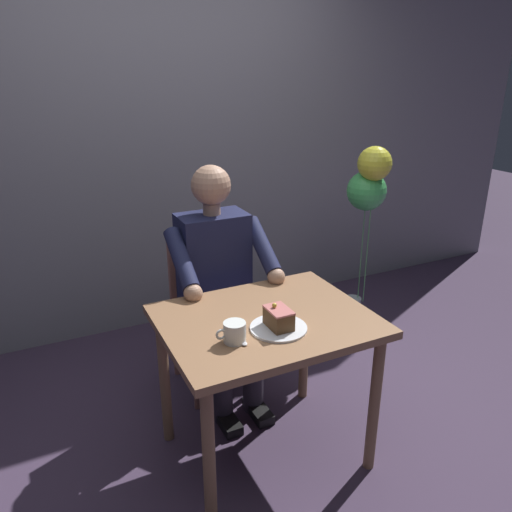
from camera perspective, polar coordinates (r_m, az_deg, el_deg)
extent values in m
plane|color=#403149|center=(2.58, 1.04, -21.57)|extent=(14.00, 14.00, 0.00)
cube|color=gray|center=(3.40, -11.58, 16.45)|extent=(6.40, 0.12, 3.00)
cube|color=#916746|center=(2.16, 1.16, -7.51)|extent=(0.90, 0.71, 0.04)
cylinder|color=#876344|center=(2.34, 13.52, -16.12)|extent=(0.05, 0.05, 0.71)
cylinder|color=#876344|center=(2.02, -5.44, -22.42)|extent=(0.05, 0.05, 0.71)
cylinder|color=#876344|center=(2.73, 5.63, -9.68)|extent=(0.05, 0.05, 0.71)
cylinder|color=#876344|center=(2.47, -10.52, -13.63)|extent=(0.05, 0.05, 0.71)
cube|color=#A16656|center=(2.81, -4.87, -6.92)|extent=(0.42, 0.42, 0.04)
cube|color=#A16656|center=(2.87, -6.41, -0.96)|extent=(0.38, 0.04, 0.45)
cylinder|color=#A16656|center=(2.83, 0.09, -11.61)|extent=(0.04, 0.04, 0.43)
cylinder|color=#A16656|center=(2.72, -6.92, -13.32)|extent=(0.04, 0.04, 0.43)
cylinder|color=#A16656|center=(3.11, -2.86, -8.40)|extent=(0.04, 0.04, 0.43)
cylinder|color=#A16656|center=(3.01, -9.25, -9.78)|extent=(0.04, 0.04, 0.43)
cube|color=#1C2043|center=(2.66, -4.91, -1.18)|extent=(0.36, 0.22, 0.58)
sphere|color=tan|center=(2.53, -5.22, 8.14)|extent=(0.20, 0.20, 0.20)
cylinder|color=tan|center=(2.56, -5.13, 5.48)|extent=(0.09, 0.09, 0.06)
cylinder|color=#1C2043|center=(2.58, 0.70, 1.20)|extent=(0.08, 0.33, 0.26)
sphere|color=tan|center=(2.49, 2.35, -2.43)|extent=(0.09, 0.09, 0.09)
cylinder|color=#1C2043|center=(2.42, -8.64, -0.36)|extent=(0.08, 0.33, 0.26)
sphere|color=tan|center=(2.33, -7.26, -4.30)|extent=(0.09, 0.09, 0.09)
cylinder|color=#322C37|center=(2.72, -2.00, -7.78)|extent=(0.13, 0.38, 0.14)
cylinder|color=#322C37|center=(2.66, -5.57, -8.57)|extent=(0.13, 0.38, 0.14)
cylinder|color=#322C37|center=(2.70, -0.32, -13.67)|extent=(0.11, 0.11, 0.41)
cube|color=black|center=(2.77, 0.25, -17.42)|extent=(0.09, 0.22, 0.05)
cylinder|color=#322C37|center=(2.64, -3.96, -14.62)|extent=(0.11, 0.11, 0.41)
cube|color=black|center=(2.71, -3.35, -18.43)|extent=(0.09, 0.22, 0.05)
cylinder|color=white|center=(2.06, 2.66, -8.26)|extent=(0.24, 0.24, 0.01)
cube|color=brown|center=(2.04, 2.68, -7.23)|extent=(0.09, 0.12, 0.07)
cube|color=#C76E6B|center=(2.02, 2.70, -6.20)|extent=(0.09, 0.13, 0.01)
sphere|color=gold|center=(2.03, 2.14, -5.71)|extent=(0.02, 0.02, 0.02)
cylinder|color=silver|center=(1.96, -2.48, -8.76)|extent=(0.09, 0.09, 0.08)
torus|color=silver|center=(1.94, -4.04, -9.01)|extent=(0.05, 0.01, 0.05)
cylinder|color=black|center=(1.94, -2.49, -7.85)|extent=(0.08, 0.08, 0.01)
cube|color=silver|center=(2.01, -2.25, -9.17)|extent=(0.02, 0.11, 0.01)
ellipsoid|color=silver|center=(1.95, -1.40, -10.05)|extent=(0.03, 0.04, 0.01)
cylinder|color=#B2C1C6|center=(3.61, 10.99, -6.35)|extent=(0.12, 0.12, 0.22)
sphere|color=yellow|center=(3.23, 13.53, 10.33)|extent=(0.22, 0.22, 0.22)
cylinder|color=#4C9956|center=(3.36, 12.77, 1.37)|extent=(0.01, 0.01, 0.85)
sphere|color=#46BB5C|center=(3.32, 12.63, 7.35)|extent=(0.26, 0.26, 0.26)
cylinder|color=#4C9956|center=(3.45, 12.05, 0.07)|extent=(0.01, 0.01, 0.64)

